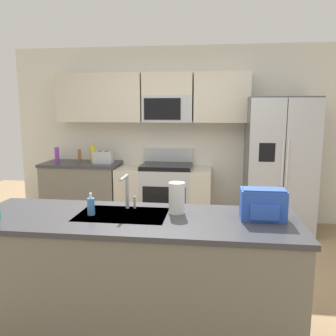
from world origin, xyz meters
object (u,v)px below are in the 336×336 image
at_px(pepper_mill, 80,156).
at_px(paper_towel_roll, 177,198).
at_px(bottle_yellow, 93,154).
at_px(sink_faucet, 127,189).
at_px(backpack, 263,203).
at_px(soap_dispenser, 91,206).
at_px(refrigerator, 279,165).
at_px(bottle_purple, 57,155).
at_px(toaster, 103,157).
at_px(range_oven, 164,195).

relative_size(pepper_mill, paper_towel_roll, 0.81).
height_order(bottle_yellow, sink_faucet, sink_faucet).
bearing_deg(backpack, soap_dispenser, -177.22).
bearing_deg(sink_faucet, paper_towel_roll, -7.47).
xyz_separation_m(pepper_mill, paper_towel_roll, (1.70, -2.37, 0.02)).
bearing_deg(bottle_yellow, refrigerator, -2.07).
bearing_deg(bottle_yellow, bottle_purple, -170.86).
bearing_deg(toaster, pepper_mill, 172.52).
bearing_deg(refrigerator, toaster, 179.55).
bearing_deg(backpack, bottle_yellow, 130.92).
distance_m(refrigerator, bottle_yellow, 2.68).
bearing_deg(refrigerator, pepper_mill, 178.62).
distance_m(range_oven, bottle_purple, 1.70).
height_order(pepper_mill, bottle_yellow, bottle_yellow).
height_order(range_oven, toaster, range_oven).
height_order(toaster, pepper_mill, pepper_mill).
distance_m(pepper_mill, sink_faucet, 2.66).
relative_size(bottle_purple, soap_dispenser, 1.35).
relative_size(paper_towel_roll, backpack, 0.75).
relative_size(pepper_mill, bottle_purple, 0.85).
relative_size(bottle_purple, paper_towel_roll, 0.96).
height_order(refrigerator, toaster, refrigerator).
distance_m(toaster, sink_faucet, 2.45).
xyz_separation_m(refrigerator, paper_towel_roll, (-1.18, -2.30, 0.09)).
height_order(soap_dispenser, paper_towel_roll, paper_towel_roll).
distance_m(bottle_purple, sink_faucet, 2.78).
xyz_separation_m(bottle_yellow, backpack, (2.14, -2.47, -0.01)).
bearing_deg(paper_towel_roll, soap_dispenser, -168.26).
height_order(range_oven, paper_towel_roll, paper_towel_roll).
bearing_deg(refrigerator, sink_faucet, -125.11).
height_order(range_oven, pepper_mill, range_oven).
bearing_deg(sink_faucet, bottle_purple, 125.67).
bearing_deg(sink_faucet, bottle_yellow, 115.10).
height_order(range_oven, backpack, backpack).
bearing_deg(bottle_purple, paper_towel_roll, -48.79).
height_order(bottle_purple, bottle_yellow, bottle_yellow).
relative_size(pepper_mill, sink_faucet, 0.69).
xyz_separation_m(bottle_yellow, paper_towel_roll, (1.50, -2.40, -0.01)).
relative_size(bottle_purple, bottle_yellow, 0.91).
relative_size(toaster, pepper_mill, 1.44).
bearing_deg(range_oven, paper_towel_roll, -79.80).
distance_m(pepper_mill, paper_towel_roll, 2.92).
distance_m(range_oven, soap_dispenser, 2.57).
distance_m(refrigerator, bottle_purple, 3.21).
bearing_deg(toaster, refrigerator, -0.45).
distance_m(pepper_mill, soap_dispenser, 2.72).
xyz_separation_m(sink_faucet, soap_dispenser, (-0.24, -0.19, -0.10)).
bearing_deg(sink_faucet, toaster, 111.99).
xyz_separation_m(range_oven, backpack, (1.07, -2.45, 0.57)).
distance_m(range_oven, pepper_mill, 1.39).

